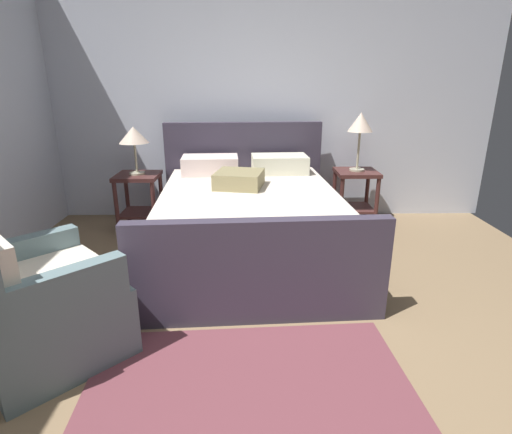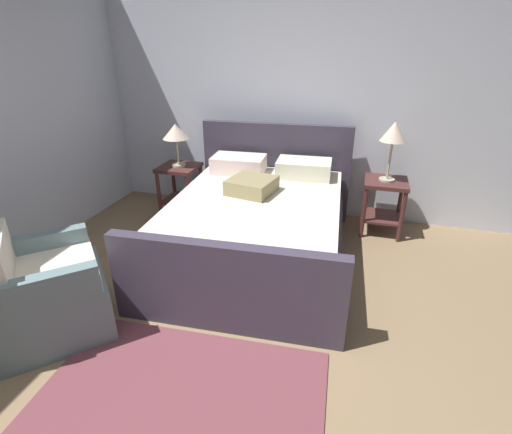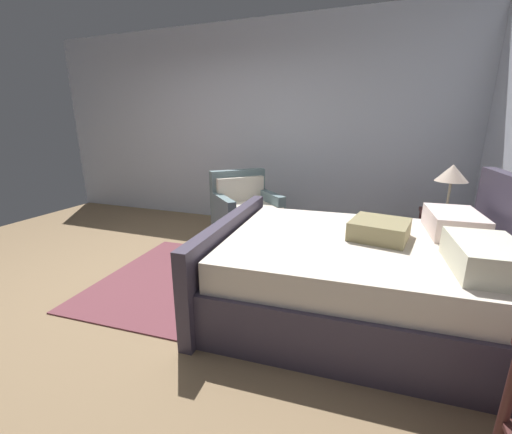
% 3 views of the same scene
% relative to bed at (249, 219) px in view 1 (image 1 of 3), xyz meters
% --- Properties ---
extents(ground_plane, '(4.85, 6.30, 0.02)m').
position_rel_bed_xyz_m(ground_plane, '(0.26, -1.97, -0.35)').
color(ground_plane, '#866D4E').
extents(wall_back, '(4.97, 0.12, 2.84)m').
position_rel_bed_xyz_m(wall_back, '(0.26, 1.25, 1.07)').
color(wall_back, silver).
rests_on(wall_back, ground).
extents(bed, '(1.82, 2.28, 1.10)m').
position_rel_bed_xyz_m(bed, '(0.00, 0.00, 0.00)').
color(bed, '#3C3546').
rests_on(bed, ground).
extents(nightstand_right, '(0.44, 0.44, 0.60)m').
position_rel_bed_xyz_m(nightstand_right, '(1.17, 0.85, 0.06)').
color(nightstand_right, '#4B2724').
rests_on(nightstand_right, ground).
extents(table_lamp_right, '(0.26, 0.26, 0.61)m').
position_rel_bed_xyz_m(table_lamp_right, '(1.17, 0.85, 0.75)').
color(table_lamp_right, '#B7B293').
rests_on(table_lamp_right, nightstand_right).
extents(nightstand_left, '(0.44, 0.44, 0.60)m').
position_rel_bed_xyz_m(nightstand_left, '(-1.16, 0.72, 0.06)').
color(nightstand_left, '#4B2724').
rests_on(nightstand_left, ground).
extents(table_lamp_left, '(0.30, 0.30, 0.49)m').
position_rel_bed_xyz_m(table_lamp_left, '(-1.16, 0.72, 0.64)').
color(table_lamp_left, '#B7B293').
rests_on(table_lamp_left, nightstand_left).
extents(armchair, '(1.03, 1.03, 0.90)m').
position_rel_bed_xyz_m(armchair, '(-1.17, -1.45, 0.00)').
color(armchair, slate).
rests_on(armchair, ground).
extents(area_rug, '(1.77, 1.29, 0.01)m').
position_rel_bed_xyz_m(area_rug, '(0.00, -1.79, -0.34)').
color(area_rug, brown).
rests_on(area_rug, ground).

